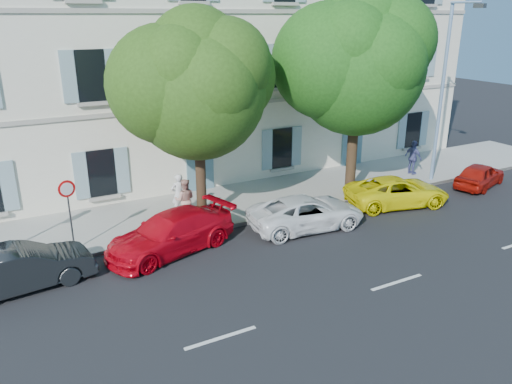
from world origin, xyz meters
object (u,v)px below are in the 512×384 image
tree_left (197,92)px  pedestrian_b (185,200)px  car_red_coupe (171,233)px  tree_right (357,69)px  road_sign (68,200)px  car_dark_sedan (22,268)px  pedestrian_c (413,157)px  car_yellow_supercar (397,191)px  pedestrian_a (179,194)px  car_white_coupe (307,212)px  street_lamp (446,84)px  car_red_hatchback (480,175)px

tree_left → pedestrian_b: bearing=156.9°
car_red_coupe → tree_right: (9.01, 1.51, 5.01)m
pedestrian_b → road_sign: bearing=31.0°
tree_left → pedestrian_b: size_ratio=4.61×
car_dark_sedan → pedestrian_c: bearing=-88.5°
car_yellow_supercar → pedestrian_a: pedestrian_a is taller
car_white_coupe → car_yellow_supercar: (4.84, 0.21, -0.01)m
tree_left → road_sign: size_ratio=3.09×
pedestrian_a → car_white_coupe: bearing=137.4°
tree_right → pedestrian_a: 9.10m
car_dark_sedan → car_white_coupe: 10.09m
car_dark_sedan → pedestrian_a: 6.85m
tree_right → car_yellow_supercar: bearing=-57.7°
car_yellow_supercar → street_lamp: (3.77, 1.42, 4.21)m
car_red_hatchback → pedestrian_a: 14.44m
tree_left → road_sign: bearing=-174.8°
car_yellow_supercar → pedestrian_b: bearing=88.3°
tree_right → street_lamp: (4.92, -0.40, -0.87)m
car_white_coupe → pedestrian_a: pedestrian_a is taller
pedestrian_b → car_red_coupe: bearing=79.7°
car_yellow_supercar → street_lamp: 5.83m
tree_right → road_sign: 12.61m
car_white_coupe → car_yellow_supercar: car_white_coupe is taller
street_lamp → tree_left: bearing=176.5°
road_sign → street_lamp: 17.20m
tree_left → road_sign: (-4.96, -0.45, -3.22)m
car_red_coupe → street_lamp: bearing=78.4°
car_white_coupe → car_red_hatchback: car_white_coupe is taller
car_white_coupe → car_red_hatchback: 10.10m
car_yellow_supercar → tree_left: bearing=88.9°
car_white_coupe → road_sign: 8.67m
car_yellow_supercar → pedestrian_b: size_ratio=2.65×
car_red_hatchback → tree_right: tree_right is taller
car_yellow_supercar → tree_right: size_ratio=0.52×
car_red_hatchback → car_white_coupe: bearing=72.9°
car_yellow_supercar → street_lamp: size_ratio=0.54×
tree_left → street_lamp: (12.00, -0.74, -0.36)m
car_white_coupe → tree_right: (3.69, 2.02, 5.07)m
car_dark_sedan → car_yellow_supercar: bearing=-96.8°
tree_right → road_sign: tree_right is taller
car_dark_sedan → car_red_hatchback: bearing=-96.8°
car_white_coupe → pedestrian_b: pedestrian_b is taller
road_sign → pedestrian_a: size_ratio=1.48×
car_red_coupe → car_yellow_supercar: bearing=72.1°
pedestrian_c → pedestrian_b: bearing=87.6°
car_yellow_supercar → tree_right: tree_right is taller
tree_right → car_red_coupe: bearing=-170.5°
car_yellow_supercar → car_red_hatchback: (5.26, -0.02, -0.04)m
car_red_hatchback → pedestrian_b: bearing=62.0°
car_yellow_supercar → pedestrian_c: bearing=-39.3°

